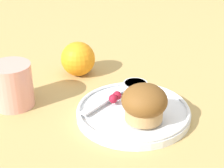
{
  "coord_description": "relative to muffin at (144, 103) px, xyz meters",
  "views": [
    {
      "loc": [
        -0.52,
        -0.29,
        0.38
      ],
      "look_at": [
        0.01,
        0.04,
        0.06
      ],
      "focal_mm": 60.0,
      "sensor_mm": 36.0,
      "label": 1
    }
  ],
  "objects": [
    {
      "name": "butter_knife",
      "position": [
        0.04,
        0.09,
        -0.03
      ],
      "size": [
        0.17,
        0.03,
        0.0
      ],
      "rotation": [
        0.0,
        0.0,
        -0.1
      ],
      "color": "silver",
      "rests_on": "plate"
    },
    {
      "name": "berry_pair",
      "position": [
        0.02,
        0.07,
        -0.02
      ],
      "size": [
        0.03,
        0.02,
        0.02
      ],
      "color": "maroon",
      "rests_on": "plate"
    },
    {
      "name": "cream_ramekin",
      "position": [
        0.08,
        0.06,
        -0.02
      ],
      "size": [
        0.05,
        0.05,
        0.02
      ],
      "color": "silver",
      "rests_on": "plate"
    },
    {
      "name": "plate",
      "position": [
        0.02,
        0.03,
        -0.04
      ],
      "size": [
        0.21,
        0.21,
        0.02
      ],
      "color": "white",
      "rests_on": "ground_plane"
    },
    {
      "name": "ground_plane",
      "position": [
        0.02,
        0.05,
        -0.05
      ],
      "size": [
        3.0,
        3.0,
        0.0
      ],
      "primitive_type": "plane",
      "color": "tan"
    },
    {
      "name": "juice_glass",
      "position": [
        -0.06,
        0.25,
        -0.01
      ],
      "size": [
        0.08,
        0.08,
        0.09
      ],
      "color": "#E5998C",
      "rests_on": "ground_plane"
    },
    {
      "name": "orange_fruit",
      "position": [
        0.11,
        0.23,
        -0.01
      ],
      "size": [
        0.08,
        0.08,
        0.08
      ],
      "color": "orange",
      "rests_on": "ground_plane"
    },
    {
      "name": "muffin",
      "position": [
        0.0,
        0.0,
        0.0
      ],
      "size": [
        0.08,
        0.08,
        0.06
      ],
      "color": "tan",
      "rests_on": "plate"
    }
  ]
}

